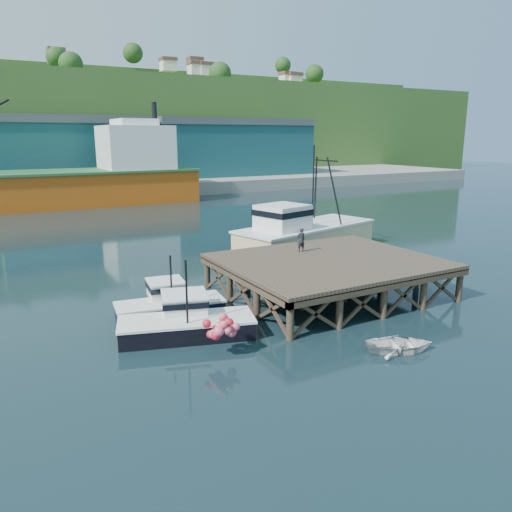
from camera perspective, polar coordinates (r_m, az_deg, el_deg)
ground at (r=27.27m, az=-1.16°, el=-6.07°), size 300.00×300.00×0.00m
wharf at (r=29.42m, az=8.49°, el=-0.79°), size 12.00×10.00×2.62m
far_quay at (r=93.82m, az=-21.87°, el=7.64°), size 160.00×40.00×2.00m
warehouse_mid at (r=88.55m, az=-21.74°, el=10.93°), size 28.00×16.00×9.00m
warehouse_right at (r=97.27m, az=-3.62°, el=12.00°), size 30.00×16.00×9.00m
cargo_ship at (r=71.02m, az=-26.41°, el=7.47°), size 55.50×10.00×13.75m
hillside at (r=123.29m, az=-24.24°, el=13.30°), size 220.00×50.00×22.00m
boat_navy at (r=26.38m, az=-9.91°, el=-5.37°), size 5.71×3.35×3.44m
boat_black at (r=23.85m, az=-7.96°, el=-7.33°), size 6.66×5.52×3.87m
trawler at (r=40.40m, az=5.44°, el=2.93°), size 13.33×7.49×8.44m
dinghy at (r=22.98m, az=16.13°, el=-9.69°), size 3.50×3.08×0.60m
dockworker at (r=31.07m, az=5.15°, el=1.85°), size 0.57×0.39×1.51m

